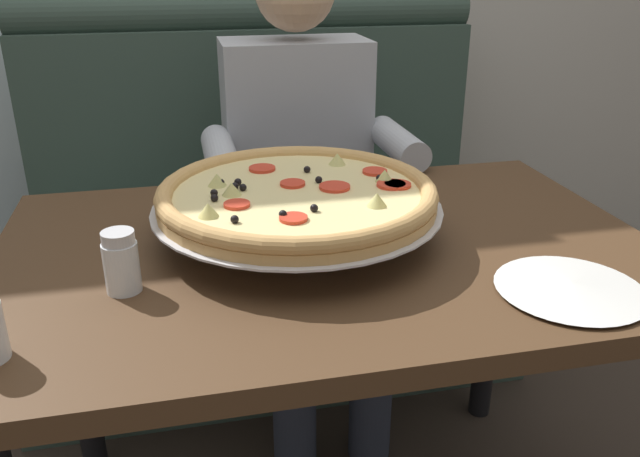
{
  "coord_description": "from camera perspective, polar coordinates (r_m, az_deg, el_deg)",
  "views": [
    {
      "loc": [
        -0.25,
        -1.06,
        1.24
      ],
      "look_at": [
        -0.01,
        0.02,
        0.76
      ],
      "focal_mm": 36.37,
      "sensor_mm": 36.0,
      "label": 1
    }
  ],
  "objects": [
    {
      "name": "booth_bench",
      "position": [
        2.12,
        -4.72,
        -0.17
      ],
      "size": [
        1.48,
        0.78,
        1.13
      ],
      "color": "#384C42",
      "rests_on": "ground_plane"
    },
    {
      "name": "dining_table",
      "position": [
        1.24,
        0.71,
        -5.4
      ],
      "size": [
        1.21,
        0.8,
        0.74
      ],
      "color": "#4C331E",
      "rests_on": "ground_plane"
    },
    {
      "name": "diner_main",
      "position": [
        1.78,
        -1.49,
        5.93
      ],
      "size": [
        0.54,
        0.64,
        1.27
      ],
      "color": "#2D3342",
      "rests_on": "ground_plane"
    },
    {
      "name": "pizza",
      "position": [
        1.2,
        -2.01,
        2.87
      ],
      "size": [
        0.54,
        0.54,
        0.12
      ],
      "color": "silver",
      "rests_on": "dining_table"
    },
    {
      "name": "shaker_oregano",
      "position": [
        1.07,
        -17.05,
        -3.18
      ],
      "size": [
        0.06,
        0.06,
        0.1
      ],
      "color": "white",
      "rests_on": "dining_table"
    },
    {
      "name": "plate_near_left",
      "position": [
        1.11,
        21.16,
        -4.72
      ],
      "size": [
        0.24,
        0.24,
        0.02
      ],
      "color": "white",
      "rests_on": "dining_table"
    }
  ]
}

